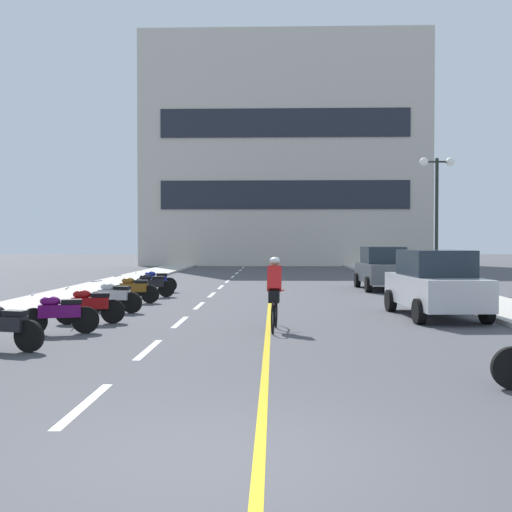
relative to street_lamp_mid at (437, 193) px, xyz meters
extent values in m
plane|color=#47474C|center=(-7.23, 0.25, -4.08)|extent=(140.00, 140.00, 0.00)
cube|color=#B7B2A8|center=(-14.43, 3.25, -4.02)|extent=(2.40, 72.00, 0.12)
cube|color=#B7B2A8|center=(-0.03, 3.25, -4.02)|extent=(2.40, 72.00, 0.12)
cube|color=silver|center=(-9.23, -18.75, -4.07)|extent=(0.14, 2.20, 0.01)
cube|color=silver|center=(-9.23, -14.75, -4.07)|extent=(0.14, 2.20, 0.01)
cube|color=silver|center=(-9.23, -10.75, -4.07)|extent=(0.14, 2.20, 0.01)
cube|color=silver|center=(-9.23, -6.75, -4.07)|extent=(0.14, 2.20, 0.01)
cube|color=silver|center=(-9.23, -2.75, -4.07)|extent=(0.14, 2.20, 0.01)
cube|color=silver|center=(-9.23, 1.25, -4.07)|extent=(0.14, 2.20, 0.01)
cube|color=silver|center=(-9.23, 5.25, -4.07)|extent=(0.14, 2.20, 0.01)
cube|color=silver|center=(-9.23, 9.25, -4.07)|extent=(0.14, 2.20, 0.01)
cube|color=silver|center=(-9.23, 13.25, -4.07)|extent=(0.14, 2.20, 0.01)
cube|color=silver|center=(-9.23, 17.25, -4.07)|extent=(0.14, 2.20, 0.01)
cube|color=silver|center=(-9.23, 21.25, -4.07)|extent=(0.14, 2.20, 0.01)
cube|color=silver|center=(-9.23, 25.25, -4.07)|extent=(0.14, 2.20, 0.01)
cube|color=gold|center=(-6.98, 3.25, -4.07)|extent=(0.12, 66.00, 0.01)
cube|color=beige|center=(-5.99, 28.88, 5.61)|extent=(24.05, 9.27, 19.37)
cube|color=#1E232D|center=(-5.99, 24.20, 1.73)|extent=(20.21, 0.10, 2.32)
cube|color=#1E232D|center=(-5.99, 24.20, 7.54)|extent=(20.21, 0.10, 2.32)
cylinder|color=black|center=(0.00, 0.00, -1.24)|extent=(0.14, 0.14, 5.42)
cylinder|color=black|center=(0.00, 0.00, 1.32)|extent=(1.10, 0.08, 0.08)
sphere|color=white|center=(-0.55, 0.00, 1.32)|extent=(0.36, 0.36, 0.36)
sphere|color=white|center=(0.55, 0.00, 1.32)|extent=(0.36, 0.36, 0.36)
cylinder|color=black|center=(-3.43, -8.18, -3.76)|extent=(0.26, 0.65, 0.64)
cylinder|color=black|center=(-1.74, -8.06, -3.76)|extent=(0.26, 0.65, 0.64)
cylinder|color=black|center=(-3.24, -10.97, -3.76)|extent=(0.26, 0.65, 0.64)
cylinder|color=black|center=(-1.55, -10.86, -3.76)|extent=(0.26, 0.65, 0.64)
cube|color=#B7B7BC|center=(-2.49, -9.52, -3.36)|extent=(1.98, 4.31, 0.80)
cube|color=#1E2833|center=(-2.49, -9.52, -2.61)|extent=(1.71, 2.30, 0.70)
cylinder|color=black|center=(-3.13, 1.39, -3.76)|extent=(0.23, 0.64, 0.64)
cylinder|color=black|center=(-1.43, 1.43, -3.76)|extent=(0.23, 0.64, 0.64)
cylinder|color=black|center=(-3.07, -1.41, -3.76)|extent=(0.23, 0.64, 0.64)
cylinder|color=black|center=(-1.37, -1.37, -3.76)|extent=(0.23, 0.64, 0.64)
cube|color=#4C5156|center=(-2.25, 0.01, -3.36)|extent=(1.80, 4.24, 0.80)
cube|color=#1E2833|center=(-2.25, 0.01, -2.61)|extent=(1.61, 2.24, 0.70)
cylinder|color=black|center=(-11.39, -15.11, -3.78)|extent=(0.61, 0.25, 0.60)
cube|color=black|center=(-11.92, -14.97, -3.56)|extent=(0.94, 0.49, 0.28)
cube|color=black|center=(-11.68, -15.04, -3.36)|extent=(0.49, 0.34, 0.10)
cylinder|color=black|center=(-12.11, -13.05, -3.78)|extent=(0.60, 0.26, 0.60)
cylinder|color=black|center=(-11.05, -12.74, -3.78)|extent=(0.60, 0.26, 0.60)
cube|color=#590C59|center=(-11.58, -12.90, -3.56)|extent=(0.94, 0.52, 0.28)
ellipsoid|color=#590C59|center=(-11.77, -12.95, -3.34)|extent=(0.49, 0.35, 0.22)
cube|color=black|center=(-11.34, -12.83, -3.36)|extent=(0.49, 0.35, 0.10)
cylinder|color=silver|center=(-12.11, -13.05, -3.18)|extent=(0.20, 0.58, 0.03)
cylinder|color=black|center=(-11.95, -11.27, -3.78)|extent=(0.61, 0.22, 0.60)
cylinder|color=black|center=(-10.87, -11.05, -3.78)|extent=(0.61, 0.22, 0.60)
cube|color=maroon|center=(-11.41, -11.16, -3.56)|extent=(0.94, 0.45, 0.28)
ellipsoid|color=maroon|center=(-11.61, -11.20, -3.34)|extent=(0.48, 0.32, 0.22)
cube|color=black|center=(-11.17, -11.11, -3.36)|extent=(0.48, 0.32, 0.10)
cylinder|color=silver|center=(-11.95, -11.27, -3.18)|extent=(0.15, 0.59, 0.03)
cylinder|color=black|center=(-11.98, -8.62, -3.78)|extent=(0.61, 0.23, 0.60)
cylinder|color=black|center=(-10.91, -8.86, -3.78)|extent=(0.61, 0.23, 0.60)
cube|color=#B2B2B7|center=(-11.44, -8.74, -3.56)|extent=(0.94, 0.46, 0.28)
ellipsoid|color=#B2B2B7|center=(-11.64, -8.70, -3.34)|extent=(0.48, 0.33, 0.22)
cube|color=black|center=(-11.20, -8.79, -3.36)|extent=(0.48, 0.33, 0.10)
cylinder|color=silver|center=(-11.98, -8.62, -3.18)|extent=(0.16, 0.59, 0.03)
cylinder|color=black|center=(-12.04, -5.93, -3.78)|extent=(0.61, 0.15, 0.60)
cylinder|color=black|center=(-10.94, -6.02, -3.78)|extent=(0.61, 0.15, 0.60)
cube|color=brown|center=(-11.49, -5.98, -3.56)|extent=(0.92, 0.35, 0.28)
ellipsoid|color=brown|center=(-11.69, -5.96, -3.34)|extent=(0.46, 0.28, 0.22)
cube|color=black|center=(-11.24, -6.00, -3.36)|extent=(0.46, 0.28, 0.10)
cylinder|color=silver|center=(-12.04, -5.93, -3.18)|extent=(0.08, 0.60, 0.03)
cylinder|color=black|center=(-11.86, -4.05, -3.78)|extent=(0.61, 0.25, 0.60)
cylinder|color=black|center=(-10.80, -3.77, -3.78)|extent=(0.61, 0.25, 0.60)
cube|color=black|center=(-11.33, -3.91, -3.56)|extent=(0.94, 0.50, 0.28)
ellipsoid|color=black|center=(-11.53, -3.96, -3.34)|extent=(0.49, 0.34, 0.22)
cube|color=black|center=(-11.09, -3.85, -3.36)|extent=(0.49, 0.34, 0.10)
cylinder|color=silver|center=(-11.86, -4.05, -3.18)|extent=(0.18, 0.59, 0.03)
cylinder|color=black|center=(-12.12, -1.89, -3.78)|extent=(0.61, 0.21, 0.60)
cylinder|color=black|center=(-11.04, -1.68, -3.78)|extent=(0.61, 0.21, 0.60)
cube|color=navy|center=(-11.58, -1.78, -3.56)|extent=(0.94, 0.45, 0.28)
ellipsoid|color=navy|center=(-11.78, -1.82, -3.34)|extent=(0.48, 0.32, 0.22)
cube|color=black|center=(-11.33, -1.73, -3.36)|extent=(0.48, 0.32, 0.10)
cylinder|color=silver|center=(-12.12, -1.89, -3.18)|extent=(0.15, 0.59, 0.03)
torus|color=black|center=(-6.80, -11.54, -3.74)|extent=(0.09, 0.72, 0.72)
torus|color=black|center=(-6.87, -12.59, -3.74)|extent=(0.09, 0.72, 0.72)
cylinder|color=red|center=(-6.84, -12.09, -3.44)|extent=(0.10, 0.95, 0.04)
cube|color=black|center=(-6.85, -12.24, -3.22)|extent=(0.11, 0.21, 0.06)
cylinder|color=red|center=(-6.81, -11.64, -3.19)|extent=(0.42, 0.06, 0.03)
cube|color=black|center=(-6.84, -12.19, -3.29)|extent=(0.26, 0.38, 0.28)
cube|color=red|center=(-6.83, -12.04, -2.89)|extent=(0.35, 0.47, 0.61)
sphere|color=#8C6647|center=(-6.82, -11.91, -2.54)|extent=(0.20, 0.20, 0.20)
ellipsoid|color=white|center=(-6.82, -11.91, -2.47)|extent=(0.24, 0.26, 0.16)
camera|label=1|loc=(-6.84, -26.49, -2.01)|focal=43.79mm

